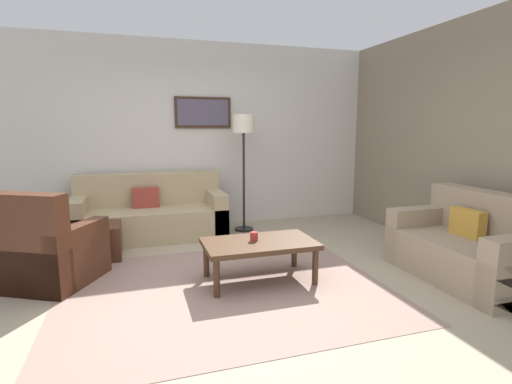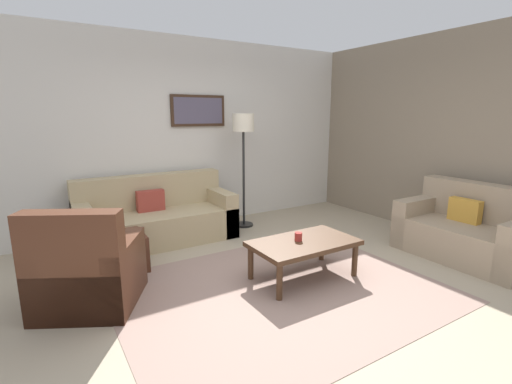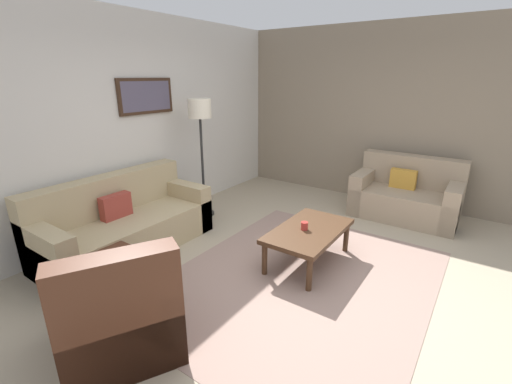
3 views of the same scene
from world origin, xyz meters
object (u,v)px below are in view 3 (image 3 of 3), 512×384
object	(u,v)px
couch_main	(123,225)
ottoman	(112,277)
coffee_table	(309,233)
couch_loveseat	(406,196)
lamp_standing	(200,121)
framed_artwork	(146,96)
cup	(304,226)
armchair_leather	(121,320)

from	to	relation	value
couch_main	ottoman	bearing A→B (deg)	-130.94
couch_main	coffee_table	xyz separation A→B (m)	(0.96, -2.01, 0.06)
couch_loveseat	lamp_standing	distance (m)	3.22
ottoman	framed_artwork	bearing A→B (deg)	37.62
couch_loveseat	cup	size ratio (longest dim) A/B	16.51
couch_loveseat	framed_artwork	size ratio (longest dim) A/B	1.70
couch_loveseat	framed_artwork	xyz separation A→B (m)	(-2.20, 2.98, 1.45)
cup	framed_artwork	distance (m)	2.70
armchair_leather	ottoman	size ratio (longest dim) A/B	1.94
couch_loveseat	lamp_standing	size ratio (longest dim) A/B	0.85
couch_loveseat	cup	world-z (taller)	couch_loveseat
armchair_leather	lamp_standing	xyz separation A→B (m)	(2.40, 1.41, 1.10)
couch_main	armchair_leather	size ratio (longest dim) A/B	1.86
ottoman	couch_main	bearing A→B (deg)	49.06
ottoman	lamp_standing	bearing A→B (deg)	18.71
couch_main	coffee_table	distance (m)	2.22
couch_main	lamp_standing	xyz separation A→B (m)	(1.35, -0.08, 1.11)
cup	couch_loveseat	bearing A→B (deg)	-16.06
cup	framed_artwork	size ratio (longest dim) A/B	0.10
cup	lamp_standing	bearing A→B (deg)	77.20
armchair_leather	framed_artwork	distance (m)	3.04
couch_loveseat	framed_artwork	distance (m)	3.98
couch_loveseat	ottoman	world-z (taller)	couch_loveseat
couch_loveseat	lamp_standing	world-z (taller)	lamp_standing
couch_main	cup	size ratio (longest dim) A/B	23.10
couch_loveseat	coffee_table	size ratio (longest dim) A/B	1.31
lamp_standing	couch_loveseat	bearing A→B (deg)	-55.82
coffee_table	lamp_standing	xyz separation A→B (m)	(0.38, 1.93, 1.05)
couch_main	framed_artwork	bearing A→B (deg)	25.35
armchair_leather	ottoman	distance (m)	0.83
framed_artwork	cup	bearing A→B (deg)	-88.29
armchair_leather	framed_artwork	world-z (taller)	framed_artwork
couch_loveseat	framed_artwork	bearing A→B (deg)	126.41
couch_main	ottoman	world-z (taller)	couch_main
ottoman	cup	world-z (taller)	cup
couch_main	coffee_table	world-z (taller)	couch_main
lamp_standing	armchair_leather	bearing A→B (deg)	-149.64
ottoman	lamp_standing	size ratio (longest dim) A/B	0.33
ottoman	framed_artwork	distance (m)	2.45
ottoman	coffee_table	bearing A→B (deg)	-37.60
framed_artwork	ottoman	bearing A→B (deg)	-142.38
armchair_leather	lamp_standing	world-z (taller)	lamp_standing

